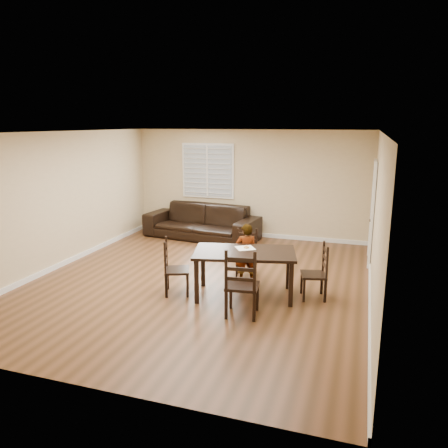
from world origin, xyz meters
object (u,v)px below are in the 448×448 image
at_px(chair_right, 320,274).
at_px(donut, 246,247).
at_px(chair_left, 170,269).
at_px(chair_near, 247,254).
at_px(dining_table, 245,256).
at_px(child, 246,254).
at_px(sofa, 202,222).
at_px(chair_far, 241,288).

relative_size(chair_right, donut, 9.61).
relative_size(chair_left, donut, 9.89).
bearing_deg(chair_near, chair_right, -39.49).
xyz_separation_m(dining_table, chair_right, (1.23, 0.29, -0.27)).
bearing_deg(child, dining_table, 75.97).
relative_size(dining_table, sofa, 0.64).
bearing_deg(child, donut, 78.84).
distance_m(dining_table, sofa, 3.92).
relative_size(chair_left, sofa, 0.34).
distance_m(chair_right, donut, 1.31).
xyz_separation_m(chair_near, child, (0.10, -0.43, 0.15)).
height_order(chair_right, donut, chair_right).
xyz_separation_m(chair_left, child, (1.09, 0.89, 0.12)).
distance_m(child, sofa, 3.35).
height_order(chair_near, chair_far, chair_far).
bearing_deg(dining_table, chair_far, -90.90).
height_order(dining_table, donut, donut).
bearing_deg(chair_right, child, -117.12).
relative_size(dining_table, chair_right, 1.95).
xyz_separation_m(dining_table, sofa, (-2.04, 3.34, -0.27)).
distance_m(dining_table, chair_right, 1.29).
bearing_deg(chair_left, donut, -89.78).
bearing_deg(child, chair_near, -104.06).
height_order(chair_left, donut, chair_left).
bearing_deg(donut, chair_far, -78.86).
bearing_deg(dining_table, chair_near, 89.98).
height_order(dining_table, chair_right, chair_right).
bearing_deg(chair_far, child, -84.39).
bearing_deg(child, chair_left, 12.23).
bearing_deg(chair_right, donut, -100.08).
distance_m(chair_left, sofa, 3.73).
relative_size(child, donut, 11.36).
xyz_separation_m(dining_table, chair_left, (-1.22, -0.30, -0.25)).
xyz_separation_m(chair_far, chair_right, (1.04, 1.16, -0.06)).
relative_size(chair_far, sofa, 0.37).
bearing_deg(chair_near, child, -89.88).
xyz_separation_m(chair_far, child, (-0.32, 1.46, 0.07)).
xyz_separation_m(chair_right, donut, (-1.25, -0.10, 0.38)).
relative_size(chair_near, chair_far, 0.84).
bearing_deg(donut, chair_near, 104.36).
relative_size(child, sofa, 0.39).
distance_m(dining_table, chair_near, 1.08).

